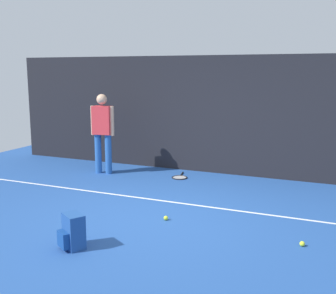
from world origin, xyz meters
name	(u,v)px	position (x,y,z in m)	size (l,w,h in m)	color
ground_plane	(158,215)	(0.00, 0.00, 0.00)	(12.00, 12.00, 0.00)	#234C93
back_fence	(216,115)	(0.00, 3.00, 1.25)	(10.00, 0.10, 2.50)	black
court_line	(175,202)	(0.00, 0.70, 0.00)	(9.00, 0.05, 0.00)	white
tennis_player	(103,129)	(-2.20, 1.99, 0.97)	(0.53, 0.26, 1.70)	#2659A5
tennis_racket	(180,177)	(-0.54, 2.26, 0.01)	(0.39, 0.64, 0.03)	black
backpack	(73,232)	(-0.47, -1.50, 0.21)	(0.37, 0.38, 0.44)	#1E478C
tennis_ball_near_player	(302,244)	(2.16, -0.32, 0.03)	(0.07, 0.07, 0.07)	#CCE033
tennis_ball_by_fence	(166,218)	(0.20, -0.14, 0.03)	(0.07, 0.07, 0.07)	#CCE033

